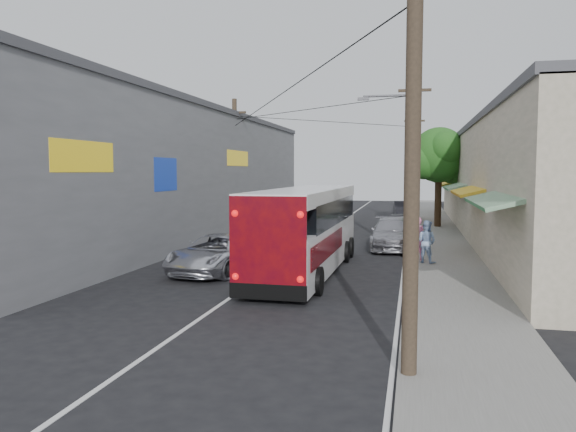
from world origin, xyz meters
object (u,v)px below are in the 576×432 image
Objects in this scene: coach_bus at (307,229)px; parked_car_mid at (402,225)px; pedestrian_near at (417,238)px; pedestrian_far at (426,242)px; parked_suv at (392,234)px; jeepney at (218,253)px; parked_car_far at (405,211)px.

parked_car_mid is at bearing 75.71° from coach_bus.
parked_car_mid is (3.19, 11.81, -0.90)m from coach_bus.
pedestrian_near is 1.05× the size of pedestrian_far.
coach_bus is 2.15× the size of parked_suv.
parked_car_mid is at bearing 70.02° from jeepney.
coach_bus is 5.00m from pedestrian_far.
parked_suv is (6.07, 7.79, 0.03)m from jeepney.
coach_bus is 7.68m from parked_suv.
parked_car_far is at bearing 81.87° from jeepney.
pedestrian_near reaches higher than pedestrian_far.
pedestrian_far is (1.50, -4.68, 0.23)m from parked_suv.
parked_car_far reaches higher than jeepney.
pedestrian_near reaches higher than parked_suv.
parked_suv is (2.84, 7.08, -0.87)m from coach_bus.
coach_bus reaches higher than parked_car_mid.
parked_car_far is at bearing -57.41° from pedestrian_far.
pedestrian_far is at bearing 29.69° from coach_bus.
parked_car_mid is at bearing -95.26° from parked_car_far.
parked_suv is at bearing -96.51° from parked_car_far.
coach_bus is at bearing -113.05° from parked_car_mid.
pedestrian_far reaches higher than parked_suv.
parked_suv is 1.22× the size of parked_car_mid.
pedestrian_near is at bearing -32.98° from pedestrian_far.
parked_car_mid is 10.98m from parked_car_far.
coach_bus is 5.07m from pedestrian_near.
jeepney is 14.07m from parked_car_mid.
jeepney is (-3.23, -0.72, -0.91)m from coach_bus.
parked_suv reaches higher than parked_car_mid.
pedestrian_far is at bearing 111.41° from pedestrian_near.
pedestrian_far is at bearing -92.01° from parked_car_far.
jeepney is 8.19m from pedestrian_far.
parked_car_far is 2.55× the size of pedestrian_near.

